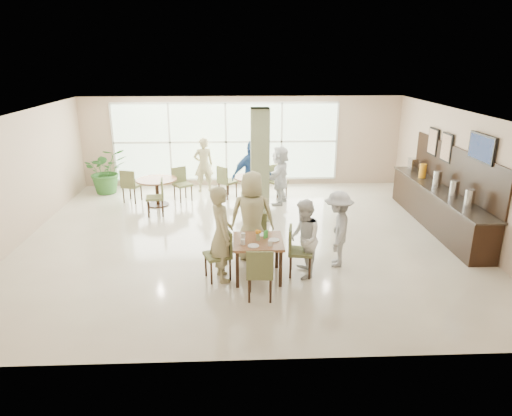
{
  "coord_description": "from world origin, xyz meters",
  "views": [
    {
      "loc": [
        -0.17,
        -9.78,
        3.99
      ],
      "look_at": [
        0.2,
        -1.2,
        1.1
      ],
      "focal_mm": 32.0,
      "sensor_mm": 36.0,
      "label": 1
    }
  ],
  "objects_px": {
    "teen_standing": "(338,229)",
    "adult_standing": "(204,165)",
    "teen_far": "(252,216)",
    "round_table_left": "(157,185)",
    "potted_plant": "(106,171)",
    "round_table_right": "(252,183)",
    "teen_left": "(221,234)",
    "buffet_counter": "(438,204)",
    "main_table": "(258,245)",
    "teen_right": "(304,239)",
    "adult_b": "(280,175)",
    "adult_a": "(252,177)"
  },
  "relations": [
    {
      "from": "adult_standing",
      "to": "teen_left",
      "type": "bearing_deg",
      "value": 79.89
    },
    {
      "from": "teen_right",
      "to": "teen_standing",
      "type": "height_order",
      "value": "teen_standing"
    },
    {
      "from": "round_table_right",
      "to": "teen_left",
      "type": "xyz_separation_m",
      "value": [
        -0.73,
        -4.65,
        0.34
      ]
    },
    {
      "from": "round_table_left",
      "to": "potted_plant",
      "type": "height_order",
      "value": "potted_plant"
    },
    {
      "from": "teen_right",
      "to": "adult_standing",
      "type": "bearing_deg",
      "value": -156.97
    },
    {
      "from": "round_table_left",
      "to": "buffet_counter",
      "type": "height_order",
      "value": "buffet_counter"
    },
    {
      "from": "teen_far",
      "to": "adult_a",
      "type": "relative_size",
      "value": 0.95
    },
    {
      "from": "main_table",
      "to": "teen_right",
      "type": "relative_size",
      "value": 0.61
    },
    {
      "from": "teen_right",
      "to": "teen_left",
      "type": "bearing_deg",
      "value": -86.3
    },
    {
      "from": "main_table",
      "to": "round_table_left",
      "type": "distance_m",
      "value": 5.19
    },
    {
      "from": "round_table_right",
      "to": "potted_plant",
      "type": "relative_size",
      "value": 0.74
    },
    {
      "from": "adult_b",
      "to": "buffet_counter",
      "type": "bearing_deg",
      "value": 83.77
    },
    {
      "from": "adult_b",
      "to": "adult_standing",
      "type": "bearing_deg",
      "value": -98.11
    },
    {
      "from": "teen_standing",
      "to": "teen_left",
      "type": "bearing_deg",
      "value": -64.88
    },
    {
      "from": "potted_plant",
      "to": "teen_left",
      "type": "relative_size",
      "value": 0.77
    },
    {
      "from": "main_table",
      "to": "potted_plant",
      "type": "height_order",
      "value": "potted_plant"
    },
    {
      "from": "round_table_right",
      "to": "teen_left",
      "type": "relative_size",
      "value": 0.57
    },
    {
      "from": "round_table_left",
      "to": "buffet_counter",
      "type": "bearing_deg",
      "value": -15.46
    },
    {
      "from": "teen_far",
      "to": "teen_left",
      "type": "bearing_deg",
      "value": 61.76
    },
    {
      "from": "teen_standing",
      "to": "adult_standing",
      "type": "xyz_separation_m",
      "value": [
        -2.96,
        5.33,
        0.07
      ]
    },
    {
      "from": "round_table_left",
      "to": "adult_a",
      "type": "xyz_separation_m",
      "value": [
        2.61,
        -0.7,
        0.39
      ]
    },
    {
      "from": "teen_right",
      "to": "adult_b",
      "type": "height_order",
      "value": "adult_b"
    },
    {
      "from": "buffet_counter",
      "to": "teen_left",
      "type": "distance_m",
      "value": 5.77
    },
    {
      "from": "teen_left",
      "to": "round_table_right",
      "type": "bearing_deg",
      "value": -23.62
    },
    {
      "from": "buffet_counter",
      "to": "adult_standing",
      "type": "bearing_deg",
      "value": 150.92
    },
    {
      "from": "buffet_counter",
      "to": "potted_plant",
      "type": "xyz_separation_m",
      "value": [
        -8.8,
        3.26,
        0.14
      ]
    },
    {
      "from": "round_table_left",
      "to": "teen_right",
      "type": "distance_m",
      "value": 5.64
    },
    {
      "from": "adult_a",
      "to": "round_table_left",
      "type": "bearing_deg",
      "value": 141.04
    },
    {
      "from": "buffet_counter",
      "to": "teen_right",
      "type": "distance_m",
      "value": 4.43
    },
    {
      "from": "round_table_left",
      "to": "potted_plant",
      "type": "relative_size",
      "value": 0.81
    },
    {
      "from": "teen_far",
      "to": "adult_a",
      "type": "xyz_separation_m",
      "value": [
        0.1,
        2.94,
        0.05
      ]
    },
    {
      "from": "teen_right",
      "to": "teen_standing",
      "type": "bearing_deg",
      "value": 123.55
    },
    {
      "from": "round_table_right",
      "to": "adult_a",
      "type": "relative_size",
      "value": 0.53
    },
    {
      "from": "teen_left",
      "to": "teen_right",
      "type": "relative_size",
      "value": 1.2
    },
    {
      "from": "adult_b",
      "to": "adult_standing",
      "type": "height_order",
      "value": "adult_standing"
    },
    {
      "from": "teen_left",
      "to": "adult_a",
      "type": "xyz_separation_m",
      "value": [
        0.69,
        3.82,
        0.07
      ]
    },
    {
      "from": "adult_b",
      "to": "potted_plant",
      "type": "bearing_deg",
      "value": -81.82
    },
    {
      "from": "teen_standing",
      "to": "adult_standing",
      "type": "height_order",
      "value": "adult_standing"
    },
    {
      "from": "teen_far",
      "to": "round_table_right",
      "type": "bearing_deg",
      "value": -86.39
    },
    {
      "from": "main_table",
      "to": "round_table_left",
      "type": "relative_size",
      "value": 0.82
    },
    {
      "from": "teen_far",
      "to": "adult_standing",
      "type": "xyz_separation_m",
      "value": [
        -1.3,
        4.95,
        -0.09
      ]
    },
    {
      "from": "round_table_right",
      "to": "potted_plant",
      "type": "height_order",
      "value": "potted_plant"
    },
    {
      "from": "round_table_right",
      "to": "teen_far",
      "type": "relative_size",
      "value": 0.55
    },
    {
      "from": "teen_right",
      "to": "main_table",
      "type": "bearing_deg",
      "value": -86.48
    },
    {
      "from": "teen_left",
      "to": "buffet_counter",
      "type": "bearing_deg",
      "value": -78.42
    },
    {
      "from": "round_table_left",
      "to": "adult_b",
      "type": "distance_m",
      "value": 3.43
    },
    {
      "from": "round_table_left",
      "to": "teen_right",
      "type": "bearing_deg",
      "value": -52.42
    },
    {
      "from": "teen_left",
      "to": "teen_right",
      "type": "bearing_deg",
      "value": -103.01
    },
    {
      "from": "teen_standing",
      "to": "adult_standing",
      "type": "bearing_deg",
      "value": -138.28
    },
    {
      "from": "buffet_counter",
      "to": "main_table",
      "type": "bearing_deg",
      "value": -150.61
    }
  ]
}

